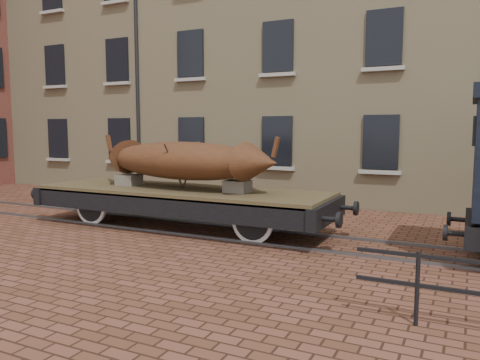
% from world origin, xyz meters
% --- Properties ---
extents(ground, '(90.00, 90.00, 0.00)m').
position_xyz_m(ground, '(0.00, 0.00, 0.00)').
color(ground, '#502D1D').
extents(warehouse_cream, '(40.00, 10.19, 14.00)m').
position_xyz_m(warehouse_cream, '(3.00, 9.99, 7.00)').
color(warehouse_cream, tan).
rests_on(warehouse_cream, ground).
extents(rail_track, '(30.00, 1.52, 0.06)m').
position_xyz_m(rail_track, '(0.00, 0.00, 0.03)').
color(rail_track, '#59595E').
rests_on(rail_track, ground).
extents(flatcar_wagon, '(8.94, 2.43, 1.35)m').
position_xyz_m(flatcar_wagon, '(-3.25, 0.00, 0.84)').
color(flatcar_wagon, '#4F4328').
rests_on(flatcar_wagon, ground).
extents(iron_boat, '(5.63, 2.04, 1.39)m').
position_xyz_m(iron_boat, '(-3.16, -0.00, 1.79)').
color(iron_boat, '#572B16').
rests_on(iron_boat, flatcar_wagon).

